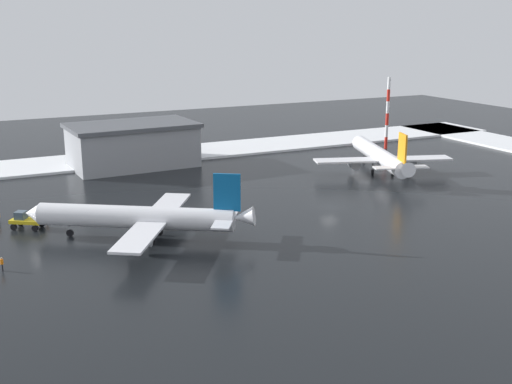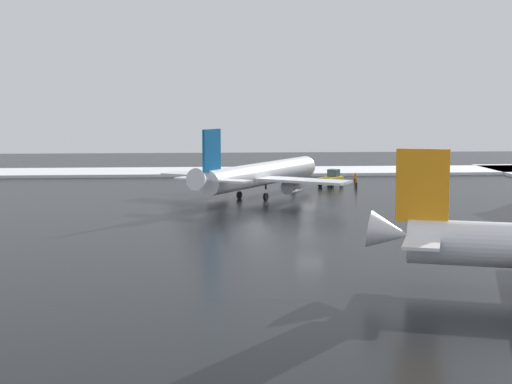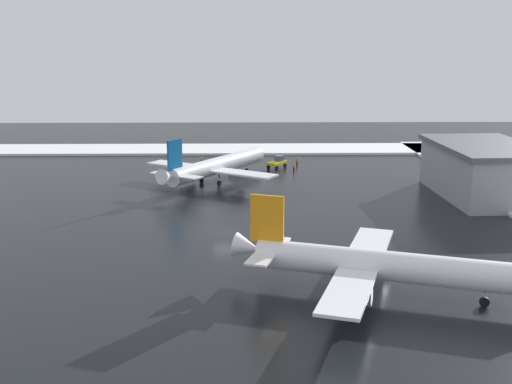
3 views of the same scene
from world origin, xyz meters
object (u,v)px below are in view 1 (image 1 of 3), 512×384
(ground_crew_near_tug, at_px, (46,213))
(cargo_hangar, at_px, (133,145))
(airplane_parked_starboard, at_px, (141,217))
(ground_crew_beside_wing, at_px, (2,263))
(antenna_mast, at_px, (387,113))
(pushback_tug, at_px, (26,220))
(airplane_distant_tail, at_px, (380,156))

(ground_crew_near_tug, bearing_deg, cargo_hangar, -75.10)
(airplane_parked_starboard, distance_m, ground_crew_near_tug, 18.22)
(ground_crew_beside_wing, xyz_separation_m, antenna_mast, (-87.21, -41.46, 7.23))
(pushback_tug, distance_m, antenna_mast, 86.84)
(ground_crew_beside_wing, bearing_deg, cargo_hangar, -115.32)
(pushback_tug, height_order, ground_crew_beside_wing, pushback_tug)
(ground_crew_beside_wing, bearing_deg, airplane_distant_tail, -156.62)
(airplane_distant_tail, bearing_deg, ground_crew_beside_wing, 126.19)
(pushback_tug, distance_m, ground_crew_near_tug, 4.53)
(airplane_parked_starboard, distance_m, airplane_distant_tail, 56.55)
(airplane_distant_tail, distance_m, pushback_tug, 67.22)
(ground_crew_near_tug, height_order, ground_crew_beside_wing, same)
(airplane_parked_starboard, xyz_separation_m, airplane_distant_tail, (-53.34, -18.79, 0.04))
(antenna_mast, distance_m, cargo_hangar, 58.34)
(airplane_parked_starboard, xyz_separation_m, ground_crew_beside_wing, (18.07, 3.80, -2.16))
(antenna_mast, xyz_separation_m, cargo_hangar, (57.77, -7.27, -3.76))
(cargo_hangar, bearing_deg, pushback_tug, 50.51)
(ground_crew_beside_wing, xyz_separation_m, cargo_hangar, (-29.45, -48.73, 3.47))
(ground_crew_beside_wing, distance_m, antenna_mast, 96.84)
(antenna_mast, bearing_deg, cargo_hangar, -7.17)
(airplane_parked_starboard, xyz_separation_m, antenna_mast, (-69.14, -37.66, 5.07))
(ground_crew_near_tug, height_order, antenna_mast, antenna_mast)
(airplane_distant_tail, distance_m, cargo_hangar, 49.45)
(airplane_parked_starboard, distance_m, antenna_mast, 78.90)
(airplane_parked_starboard, bearing_deg, airplane_distant_tail, -127.64)
(airplane_parked_starboard, relative_size, antenna_mast, 1.72)
(ground_crew_beside_wing, bearing_deg, antenna_mast, -148.75)
(ground_crew_near_tug, bearing_deg, ground_crew_beside_wing, 117.86)
(airplane_distant_tail, xyz_separation_m, cargo_hangar, (41.96, -26.14, 1.27))
(ground_crew_beside_wing, bearing_deg, airplane_parked_starboard, -162.29)
(pushback_tug, relative_size, ground_crew_near_tug, 2.94)
(airplane_distant_tail, bearing_deg, cargo_hangar, 76.72)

